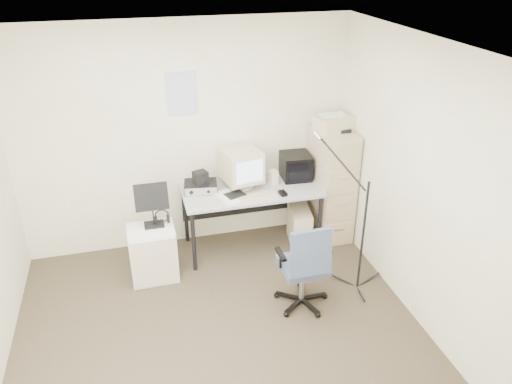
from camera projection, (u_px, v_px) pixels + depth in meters
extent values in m
cube|color=#332D20|center=(224.00, 343.00, 4.38)|extent=(3.60, 3.60, 0.01)
cube|color=white|center=(212.00, 54.00, 3.24)|extent=(3.60, 3.60, 0.01)
cube|color=white|center=(186.00, 139.00, 5.36)|extent=(3.60, 0.02, 2.50)
cube|color=white|center=(427.00, 192.00, 4.23)|extent=(0.02, 3.60, 2.50)
cube|color=white|center=(181.00, 93.00, 5.12)|extent=(0.30, 0.02, 0.44)
cube|color=tan|center=(331.00, 185.00, 5.72)|extent=(0.40, 0.60, 1.30)
cube|color=tan|center=(334.00, 123.00, 5.42)|extent=(0.45, 0.36, 0.16)
cube|color=#B4B5B1|center=(251.00, 218.00, 5.61)|extent=(1.50, 0.70, 0.73)
cube|color=tan|center=(241.00, 169.00, 5.41)|extent=(0.45, 0.47, 0.42)
cube|color=black|center=(296.00, 166.00, 5.64)|extent=(0.34, 0.35, 0.29)
cube|color=beige|center=(273.00, 177.00, 5.51)|extent=(0.11, 0.11, 0.17)
cube|color=tan|center=(257.00, 197.00, 5.26)|extent=(0.42, 0.18, 0.02)
cube|color=black|center=(283.00, 193.00, 5.31)|extent=(0.08, 0.12, 0.03)
cube|color=black|center=(201.00, 187.00, 5.38)|extent=(0.38, 0.30, 0.10)
cube|color=black|center=(201.00, 178.00, 5.30)|extent=(0.17, 0.17, 0.14)
cube|color=white|center=(231.00, 196.00, 5.26)|extent=(0.34, 0.39, 0.02)
cube|color=tan|center=(299.00, 226.00, 5.73)|extent=(0.29, 0.51, 0.45)
cube|color=#333B54|center=(303.00, 264.00, 4.65)|extent=(0.54, 0.54, 0.92)
cube|color=white|center=(153.00, 253.00, 5.12)|extent=(0.47, 0.38, 0.58)
cube|color=black|center=(152.00, 204.00, 4.94)|extent=(0.34, 0.20, 0.48)
torus|color=black|center=(162.00, 218.00, 5.07)|extent=(0.21, 0.21, 0.03)
cylinder|color=black|center=(365.00, 220.00, 4.74)|extent=(0.03, 0.03, 1.55)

